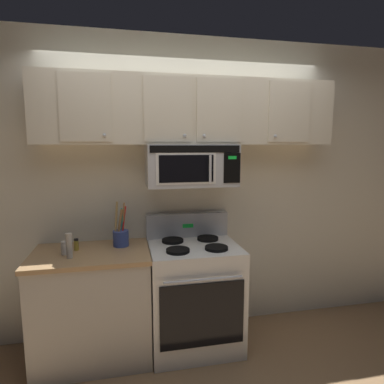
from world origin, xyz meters
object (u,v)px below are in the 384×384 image
Objects in this scene: utensil_crock_blue at (121,236)px; pepper_mill at (69,246)px; stove_range at (194,293)px; over_range_microwave at (191,165)px; salt_shaker at (64,248)px; spice_jar at (76,245)px.

pepper_mill is (-0.38, -0.22, 0.01)m from utensil_crock_blue.
stove_range is at bearing 6.39° from pepper_mill.
over_range_microwave is (-0.00, 0.12, 1.11)m from stove_range.
stove_range is 10.79× the size of salt_shaker.
over_range_microwave is 0.84m from utensil_crock_blue.
over_range_microwave is at bearing 90.14° from stove_range.
stove_range is at bearing -4.09° from spice_jar.
pepper_mill is 0.19m from spice_jar.
utensil_crock_blue is at bearing 169.39° from stove_range.
pepper_mill reaches higher than spice_jar.
pepper_mill is (0.05, -0.09, 0.04)m from salt_shaker.
spice_jar is (0.08, 0.09, -0.00)m from salt_shaker.
stove_range is 5.86× the size of pepper_mill.
utensil_crock_blue is 0.45m from salt_shaker.
utensil_crock_blue is 0.44m from pepper_mill.
pepper_mill is (-0.98, -0.23, -0.58)m from over_range_microwave.
stove_range is 1.14m from salt_shaker.
spice_jar is (-0.96, 0.07, 0.48)m from stove_range.
salt_shaker is at bearing 119.08° from pepper_mill.
utensil_crock_blue is 0.36m from spice_jar.
over_range_microwave reaches higher than utensil_crock_blue.
spice_jar is at bearing -172.78° from utensil_crock_blue.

